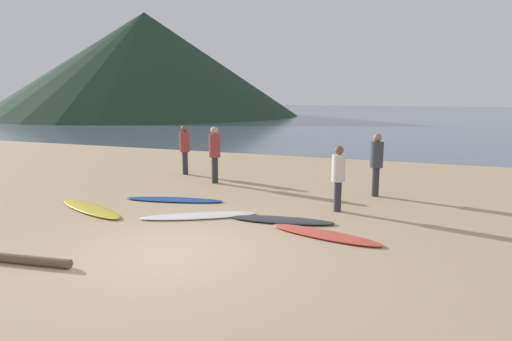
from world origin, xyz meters
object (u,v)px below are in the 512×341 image
(surfboard_2, at_px, (199,216))
(surfboard_3, at_px, (282,220))
(person_0, at_px, (338,173))
(person_1, at_px, (377,160))
(surfboard_0, at_px, (90,208))
(person_2, at_px, (185,146))
(driftwood_log, at_px, (31,260))
(surfboard_1, at_px, (174,200))
(surfboard_4, at_px, (324,234))
(person_3, at_px, (215,150))

(surfboard_2, height_order, surfboard_3, surfboard_3)
(person_0, relative_size, person_1, 0.91)
(surfboard_0, bearing_deg, surfboard_3, 31.30)
(person_2, bearing_deg, driftwood_log, 137.22)
(surfboard_0, xyz_separation_m, surfboard_1, (1.38, 1.57, -0.01))
(surfboard_0, relative_size, surfboard_3, 1.15)
(surfboard_4, bearing_deg, surfboard_2, -172.86)
(driftwood_log, bearing_deg, person_0, 52.40)
(person_2, bearing_deg, person_1, -154.60)
(surfboard_4, xyz_separation_m, person_0, (-0.14, 1.98, 0.90))
(surfboard_3, distance_m, person_0, 1.87)
(surfboard_3, distance_m, driftwood_log, 4.96)
(surfboard_2, bearing_deg, person_3, 80.14)
(surfboard_2, relative_size, surfboard_3, 1.16)
(surfboard_0, relative_size, person_3, 1.48)
(surfboard_3, height_order, driftwood_log, driftwood_log)
(surfboard_2, distance_m, surfboard_4, 3.01)
(surfboard_0, height_order, surfboard_4, surfboard_0)
(surfboard_2, height_order, person_0, person_0)
(driftwood_log, bearing_deg, person_2, 103.42)
(surfboard_1, bearing_deg, surfboard_2, -52.37)
(surfboard_1, height_order, person_2, person_2)
(person_1, xyz_separation_m, driftwood_log, (-4.68, -7.21, -0.95))
(surfboard_0, distance_m, driftwood_log, 3.47)
(surfboard_1, relative_size, person_1, 1.52)
(surfboard_1, distance_m, surfboard_2, 1.77)
(surfboard_0, relative_size, person_0, 1.67)
(surfboard_0, bearing_deg, surfboard_2, 30.79)
(surfboard_1, relative_size, surfboard_4, 1.11)
(surfboard_4, distance_m, person_3, 6.04)
(person_2, distance_m, driftwood_log, 8.47)
(surfboard_1, relative_size, person_2, 1.53)
(surfboard_1, xyz_separation_m, surfboard_3, (3.27, -0.77, 0.01))
(surfboard_2, xyz_separation_m, surfboard_4, (2.99, -0.30, 0.01))
(person_2, xyz_separation_m, driftwood_log, (1.95, -8.19, -0.94))
(person_1, distance_m, driftwood_log, 8.65)
(person_0, xyz_separation_m, person_1, (0.65, 1.99, 0.09))
(person_1, relative_size, driftwood_log, 1.17)
(person_1, bearing_deg, person_0, 87.34)
(surfboard_2, xyz_separation_m, person_1, (3.50, 3.67, 0.99))
(surfboard_3, bearing_deg, person_3, 126.94)
(person_0, relative_size, person_3, 0.88)
(person_3, bearing_deg, surfboard_3, 46.15)
(surfboard_2, bearing_deg, surfboard_3, -21.01)
(surfboard_4, height_order, person_0, person_0)
(surfboard_4, relative_size, person_3, 1.33)
(surfboard_2, height_order, surfboard_4, surfboard_4)
(person_1, bearing_deg, surfboard_1, 43.06)
(person_1, distance_m, person_3, 4.95)
(person_1, height_order, person_2, person_1)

